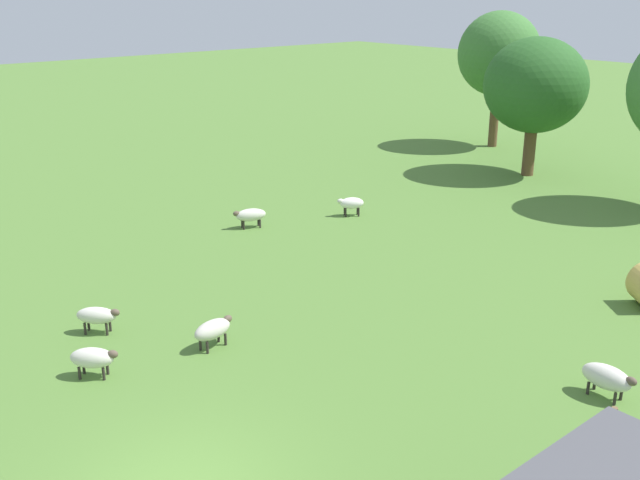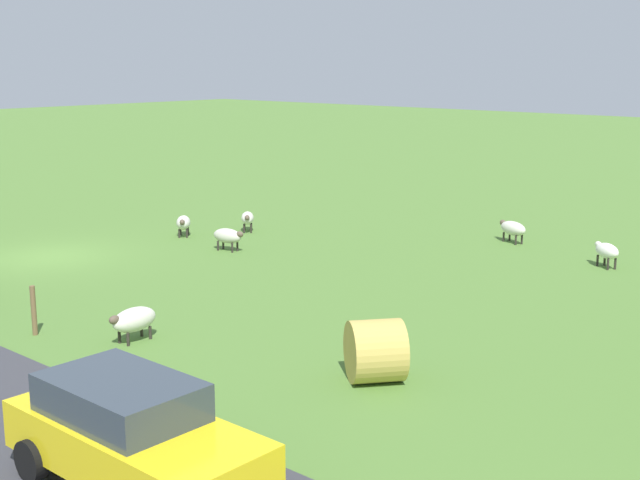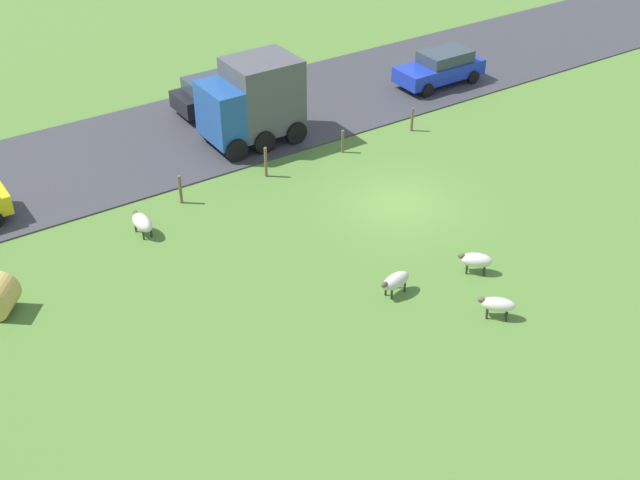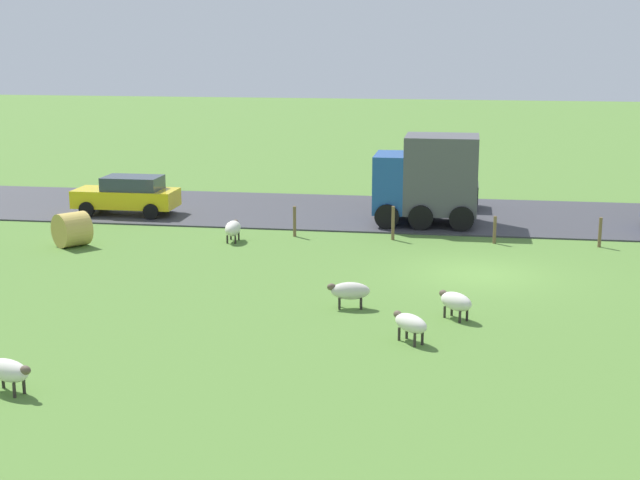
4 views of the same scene
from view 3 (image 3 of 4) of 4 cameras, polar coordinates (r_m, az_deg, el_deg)
The scene contains 13 objects.
ground_plane at distance 31.07m, azimuth 5.46°, elevation 2.62°, with size 160.00×160.00×0.00m, color #517A33.
road_strip at distance 38.03m, azimuth -3.56°, elevation 8.88°, with size 8.00×80.00×0.06m, color #38383D.
sheep_0 at distance 25.58m, azimuth 12.31°, elevation -4.43°, with size 1.08×1.07×0.73m.
sheep_1 at distance 29.50m, azimuth -12.35°, elevation 1.22°, with size 1.26×0.60×0.77m.
sheep_3 at distance 26.06m, azimuth 5.30°, elevation -2.88°, with size 0.64×1.23×0.75m.
sheep_5 at distance 27.39m, azimuth 10.87°, elevation -1.40°, with size 1.08×1.09×0.74m.
fence_post_0 at distance 36.35m, azimuth 6.47°, elevation 8.39°, with size 0.12×0.12×1.08m, color brown.
fence_post_1 at distance 34.30m, azimuth 1.59°, elevation 6.92°, with size 0.12×0.12×1.01m, color brown.
fence_post_2 at distance 32.48m, azimuth -3.82°, elevation 5.47°, with size 0.12×0.12×1.27m, color brown.
fence_post_3 at distance 31.08m, azimuth -9.75°, elevation 3.51°, with size 0.12×0.12×1.16m, color brown.
truck_0 at distance 34.74m, azimuth -4.74°, elevation 9.72°, with size 2.75×4.05×3.54m.
car_2 at distance 41.16m, azimuth 8.45°, elevation 11.89°, with size 2.04×4.48×1.61m.
car_3 at distance 38.07m, azimuth -7.37°, elevation 10.14°, with size 2.13×3.85×1.64m.
Camera 3 is at (-20.43, 17.10, 15.99)m, focal length 45.70 mm.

